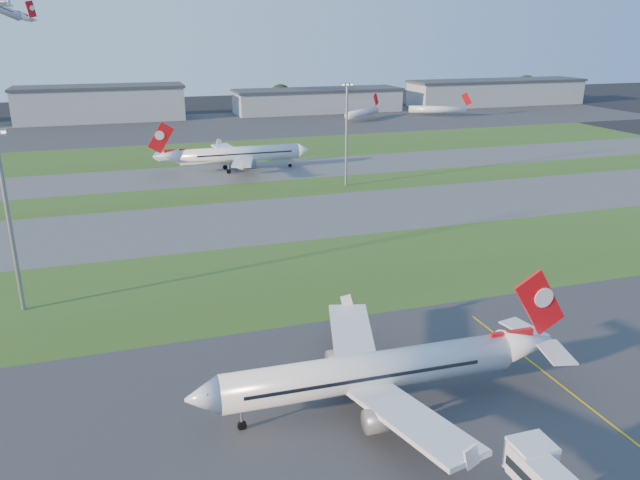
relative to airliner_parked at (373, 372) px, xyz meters
name	(u,v)px	position (x,y,z in m)	size (l,w,h in m)	color
ground	(595,456)	(16.92, -13.96, -4.25)	(700.00, 700.00, 0.00)	black
apron_near	(595,456)	(16.92, -13.96, -4.25)	(300.00, 70.00, 0.01)	#333335
grass_strip_a	(378,267)	(16.92, 38.04, -4.25)	(300.00, 34.00, 0.01)	#3A541C
taxiway_a	(318,215)	(16.92, 71.04, -4.25)	(300.00, 32.00, 0.01)	#515154
grass_strip_b	(288,188)	(16.92, 96.04, -4.25)	(300.00, 18.00, 0.01)	#3A541C
taxiway_b	(267,171)	(16.92, 118.04, -4.25)	(300.00, 26.00, 0.01)	#515154
grass_strip_c	(244,150)	(16.92, 151.04, -4.25)	(300.00, 40.00, 0.01)	#3A541C
apron_far	(215,126)	(16.92, 211.04, -4.25)	(400.00, 80.00, 0.01)	#333335
yellow_line	(637,445)	(21.92, -13.96, -4.25)	(0.25, 60.00, 0.02)	gold
airliner_parked	(373,372)	(0.00, 0.00, 0.00)	(38.80, 32.91, 12.11)	white
airliner_taxiing	(239,155)	(9.38, 120.61, 0.35)	(41.93, 35.62, 13.10)	white
mini_jet_near	(362,113)	(81.93, 207.81, -0.97)	(23.05, 19.68, 9.48)	white
mini_jet_far	(438,109)	(119.50, 208.12, -0.97)	(26.85, 13.45, 9.48)	white
light_mast_west	(7,210)	(-38.08, 38.04, 10.56)	(3.20, 0.70, 25.80)	gray
light_mast_centre	(347,128)	(31.92, 94.04, 10.56)	(3.20, 0.70, 25.80)	gray
hangar_west	(101,103)	(-28.08, 241.04, 3.39)	(71.40, 23.00, 15.20)	#999CA0
hangar_east	(318,100)	(71.92, 241.04, 1.38)	(81.60, 23.00, 11.20)	#999CA0
hangar_far_east	(496,92)	(171.92, 241.04, 2.38)	(96.90, 23.00, 13.20)	#999CA0
tree_mid_west	(158,103)	(-3.08, 252.04, 1.58)	(9.90, 9.90, 10.80)	black
tree_mid_east	(281,96)	(56.92, 255.04, 2.56)	(11.55, 11.55, 12.60)	black
tree_east	(418,93)	(131.92, 253.04, 1.91)	(10.45, 10.45, 11.40)	black
tree_far_east	(526,87)	(201.92, 257.04, 3.21)	(12.65, 12.65, 13.80)	black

